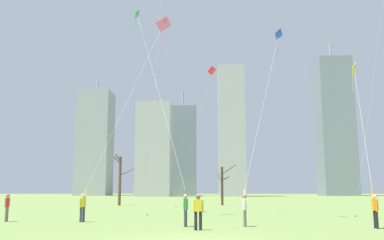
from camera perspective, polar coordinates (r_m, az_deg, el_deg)
kite_flyer_midfield_right_blue at (r=22.65m, az=7.85°, el=-8.46°), size 3.69×6.90×13.08m
kite_flyer_midfield_center_green at (r=23.33m, az=-2.24°, el=-6.56°), size 5.09×13.03×17.29m
kite_flyer_far_back_yellow at (r=23.24m, az=23.31°, el=-8.53°), size 2.07×6.86×10.21m
kite_flyer_foreground_right_pink at (r=26.64m, az=-12.03°, el=-5.36°), size 4.77×6.31×15.03m
bystander_watching_nearby at (r=19.83m, az=0.84°, el=-12.18°), size 0.51×0.22×1.62m
bystander_strolling_midfield at (r=27.33m, az=-23.86°, el=-10.66°), size 0.26×0.50×1.62m
distant_kite_drifting_left_red at (r=45.16m, az=2.28°, el=5.17°), size 4.38×1.58×15.05m
bare_tree_leftmost at (r=52.20m, az=-9.78°, el=-7.92°), size 2.63×1.43×6.14m
bare_tree_far_right_edge at (r=52.48m, az=4.17°, el=-8.75°), size 2.30×1.79×4.95m
skyline_slender_spire at (r=148.95m, az=-1.27°, el=-4.14°), size 9.54×5.68×37.10m
skyline_mid_tower_right at (r=151.99m, az=18.85°, el=-0.79°), size 11.20×11.17×53.66m
skyline_wide_slab at (r=150.61m, az=-13.05°, el=-3.06°), size 10.98×11.56×41.14m
skyline_tall_tower at (r=129.63m, az=5.35°, el=-1.57°), size 7.85×11.61×39.38m
skyline_short_annex at (r=129.12m, az=-5.14°, el=-4.03°), size 10.32×11.34×28.23m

